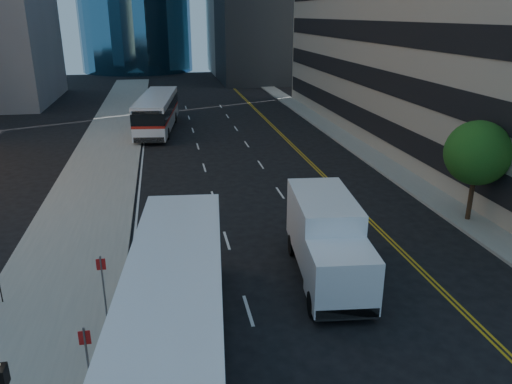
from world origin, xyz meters
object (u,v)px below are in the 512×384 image
at_px(bus_front, 174,320).
at_px(box_truck, 327,240).
at_px(bus_rear, 157,112).
at_px(street_tree, 478,153).

height_order(bus_front, box_truck, bus_front).
height_order(bus_front, bus_rear, bus_front).
relative_size(bus_rear, box_truck, 1.81).
bearing_deg(box_truck, bus_rear, 108.79).
bearing_deg(box_truck, bus_front, -137.12).
bearing_deg(bus_front, bus_rear, 96.62).
distance_m(bus_front, bus_rear, 33.41).
height_order(bus_rear, box_truck, box_truck).
bearing_deg(box_truck, street_tree, 31.04).
xyz_separation_m(street_tree, bus_front, (-15.14, -8.83, -1.84)).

